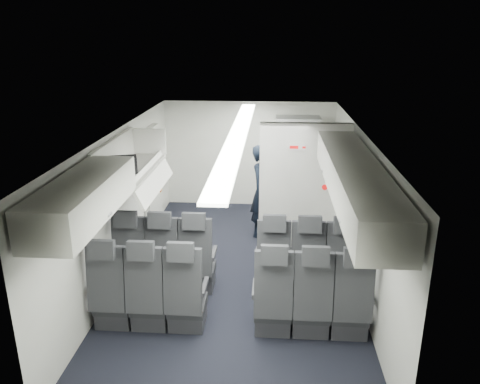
# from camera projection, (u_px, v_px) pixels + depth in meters

# --- Properties ---
(cabin_shell) EXTENTS (3.41, 6.01, 2.16)m
(cabin_shell) POSITION_uv_depth(u_px,v_px,m) (238.00, 203.00, 6.68)
(cabin_shell) COLOR black
(cabin_shell) RESTS_ON ground
(seat_row_front) EXTENTS (3.33, 0.56, 1.24)m
(seat_row_front) POSITION_uv_depth(u_px,v_px,m) (235.00, 265.00, 6.41)
(seat_row_front) COLOR #232326
(seat_row_front) RESTS_ON cabin_shell
(seat_row_mid) EXTENTS (3.33, 0.56, 1.24)m
(seat_row_mid) POSITION_uv_depth(u_px,v_px,m) (229.00, 301.00, 5.56)
(seat_row_mid) COLOR #232326
(seat_row_mid) RESTS_ON cabin_shell
(overhead_bin_left_rear) EXTENTS (0.53, 1.80, 0.40)m
(overhead_bin_left_rear) POSITION_uv_depth(u_px,v_px,m) (83.00, 199.00, 4.64)
(overhead_bin_left_rear) COLOR white
(overhead_bin_left_rear) RESTS_ON cabin_shell
(overhead_bin_left_front_open) EXTENTS (0.64, 1.70, 0.72)m
(overhead_bin_left_front_open) POSITION_uv_depth(u_px,v_px,m) (131.00, 164.00, 6.34)
(overhead_bin_left_front_open) COLOR #9E9E93
(overhead_bin_left_front_open) RESTS_ON cabin_shell
(overhead_bin_right_rear) EXTENTS (0.53, 1.80, 0.40)m
(overhead_bin_right_rear) POSITION_uv_depth(u_px,v_px,m) (368.00, 206.00, 4.46)
(overhead_bin_right_rear) COLOR white
(overhead_bin_right_rear) RESTS_ON cabin_shell
(overhead_bin_right_front) EXTENTS (0.53, 1.70, 0.40)m
(overhead_bin_right_front) POSITION_uv_depth(u_px,v_px,m) (343.00, 159.00, 6.11)
(overhead_bin_right_front) COLOR white
(overhead_bin_right_front) RESTS_ON cabin_shell
(bulkhead_partition) EXTENTS (1.40, 0.15, 2.13)m
(bulkhead_partition) POSITION_uv_depth(u_px,v_px,m) (304.00, 190.00, 7.38)
(bulkhead_partition) COLOR silver
(bulkhead_partition) RESTS_ON cabin_shell
(galley_unit) EXTENTS (0.85, 0.52, 1.90)m
(galley_unit) POSITION_uv_depth(u_px,v_px,m) (296.00, 165.00, 9.24)
(galley_unit) COLOR #939399
(galley_unit) RESTS_ON cabin_shell
(boarding_door) EXTENTS (0.12, 1.27, 1.86)m
(boarding_door) POSITION_uv_depth(u_px,v_px,m) (153.00, 179.00, 8.31)
(boarding_door) COLOR silver
(boarding_door) RESTS_ON cabin_shell
(flight_attendant) EXTENTS (0.60, 0.70, 1.63)m
(flight_attendant) POSITION_uv_depth(u_px,v_px,m) (263.00, 191.00, 8.13)
(flight_attendant) COLOR black
(flight_attendant) RESTS_ON ground
(carry_on_bag) EXTENTS (0.43, 0.36, 0.22)m
(carry_on_bag) POSITION_uv_depth(u_px,v_px,m) (122.00, 166.00, 5.96)
(carry_on_bag) COLOR black
(carry_on_bag) RESTS_ON overhead_bin_left_front_open
(papers) EXTENTS (0.20, 0.09, 0.14)m
(papers) POSITION_uv_depth(u_px,v_px,m) (274.00, 181.00, 8.00)
(papers) COLOR white
(papers) RESTS_ON flight_attendant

